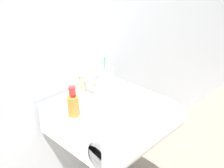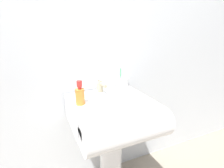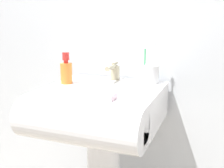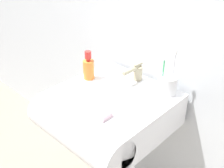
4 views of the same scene
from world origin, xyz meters
TOP-DOWN VIEW (x-y plane):
  - wall_back at (0.00, 0.27)m, footprint 5.00×0.05m
  - sink_basin at (0.00, -0.06)m, footprint 0.50×0.54m
  - faucet at (-0.01, 0.16)m, footprint 0.05×0.13m
  - toothbrush_cup at (0.17, 0.17)m, footprint 0.09×0.09m
  - soap_bottle at (-0.19, 0.02)m, footprint 0.06×0.06m
  - bar_soap at (0.07, -0.16)m, footprint 0.09×0.06m

SIDE VIEW (x-z plane):
  - sink_basin at x=0.00m, z-range 0.61..0.77m
  - bar_soap at x=0.07m, z-range 0.77..0.80m
  - toothbrush_cup at x=0.17m, z-range 0.71..0.93m
  - faucet at x=-0.01m, z-range 0.78..0.86m
  - soap_bottle at x=-0.19m, z-range 0.76..0.91m
  - wall_back at x=0.00m, z-range 0.00..2.40m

